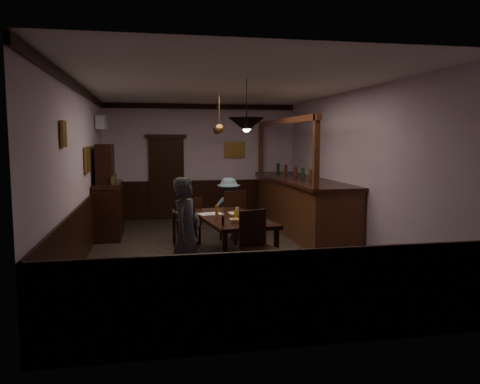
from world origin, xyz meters
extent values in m
cube|color=#2D2621|center=(0.00, 0.00, -0.01)|extent=(5.00, 8.00, 0.01)
cube|color=white|center=(0.00, 0.00, 3.00)|extent=(5.00, 8.00, 0.01)
cube|color=#C8ACC6|center=(0.00, 4.00, 1.50)|extent=(5.00, 0.01, 3.00)
cube|color=#C8ACC6|center=(0.00, -4.00, 1.50)|extent=(5.00, 0.01, 3.00)
cube|color=#C8ACC6|center=(-2.50, 0.00, 1.50)|extent=(0.01, 8.00, 3.00)
cube|color=#C8ACC6|center=(2.50, 0.00, 1.50)|extent=(0.01, 8.00, 3.00)
cube|color=black|center=(0.03, -0.42, 0.72)|extent=(1.29, 2.32, 0.06)
cube|color=black|center=(-0.24, -1.49, 0.34)|extent=(0.07, 0.07, 0.69)
cube|color=black|center=(0.59, -1.38, 0.34)|extent=(0.07, 0.07, 0.69)
cube|color=black|center=(-0.52, 0.53, 0.34)|extent=(0.07, 0.07, 0.69)
cube|color=black|center=(0.31, 0.64, 0.34)|extent=(0.07, 0.07, 0.69)
cube|color=black|center=(-0.60, 0.85, 0.44)|extent=(0.52, 0.52, 0.05)
cube|color=black|center=(-0.54, 0.67, 0.70)|extent=(0.40, 0.16, 0.49)
cube|color=black|center=(-0.49, 1.06, 0.21)|extent=(0.04, 0.04, 0.42)
cube|color=black|center=(-0.80, 0.96, 0.21)|extent=(0.04, 0.04, 0.42)
cube|color=black|center=(-0.39, 0.74, 0.21)|extent=(0.04, 0.04, 0.42)
cube|color=black|center=(-0.70, 0.64, 0.21)|extent=(0.04, 0.04, 0.42)
cube|color=black|center=(0.30, 0.97, 0.49)|extent=(0.51, 0.51, 0.05)
cube|color=black|center=(0.32, 0.77, 0.79)|extent=(0.46, 0.10, 0.55)
cube|color=black|center=(0.46, 1.18, 0.23)|extent=(0.04, 0.04, 0.47)
cube|color=black|center=(0.09, 1.13, 0.23)|extent=(0.04, 0.04, 0.47)
cube|color=black|center=(0.50, 0.82, 0.23)|extent=(0.04, 0.04, 0.47)
cube|color=black|center=(0.14, 0.77, 0.23)|extent=(0.04, 0.04, 0.47)
cube|color=black|center=(0.23, -1.81, 0.48)|extent=(0.57, 0.57, 0.05)
cube|color=black|center=(0.16, -1.62, 0.77)|extent=(0.44, 0.19, 0.54)
cube|color=black|center=(0.12, -2.04, 0.23)|extent=(0.04, 0.04, 0.46)
cube|color=black|center=(0.46, -1.92, 0.23)|extent=(0.04, 0.04, 0.46)
cube|color=black|center=(-0.01, -1.70, 0.23)|extent=(0.04, 0.04, 0.46)
cube|color=black|center=(0.34, -1.58, 0.23)|extent=(0.04, 0.04, 0.46)
cube|color=black|center=(-0.78, -0.74, 0.43)|extent=(0.40, 0.40, 0.05)
cube|color=black|center=(-0.96, -0.74, 0.68)|extent=(0.04, 0.40, 0.47)
cube|color=black|center=(-0.62, -0.90, 0.20)|extent=(0.04, 0.04, 0.41)
cube|color=black|center=(-0.62, -0.58, 0.20)|extent=(0.04, 0.04, 0.41)
cube|color=black|center=(-0.94, -0.90, 0.20)|extent=(0.04, 0.04, 0.41)
cube|color=black|center=(-0.94, -0.57, 0.20)|extent=(0.04, 0.04, 0.41)
imported|color=#4D5058|center=(-0.83, -1.81, 0.78)|extent=(0.61, 0.68, 1.56)
imported|color=#40472B|center=(-0.62, 1.05, 0.57)|extent=(0.67, 0.60, 1.13)
imported|color=slate|center=(0.27, 1.17, 0.65)|extent=(0.88, 0.57, 1.29)
cube|color=silver|center=(-0.28, -0.09, 0.75)|extent=(0.49, 0.40, 0.01)
cube|color=silver|center=(0.27, -0.09, 0.75)|extent=(0.43, 0.31, 0.01)
cube|color=#F3C059|center=(0.05, -0.69, 0.75)|extent=(0.17, 0.17, 0.00)
cylinder|color=white|center=(0.41, -0.90, 0.76)|extent=(0.15, 0.15, 0.01)
imported|color=white|center=(0.38, -0.88, 0.80)|extent=(0.09, 0.09, 0.07)
cylinder|color=white|center=(0.08, -0.95, 0.76)|extent=(0.22, 0.22, 0.01)
torus|color=#C68C47|center=(-0.01, -1.03, 0.79)|extent=(0.13, 0.13, 0.04)
torus|color=#C68C47|center=(0.08, -0.98, 0.79)|extent=(0.13, 0.13, 0.04)
cylinder|color=yellow|center=(0.10, -0.55, 0.81)|extent=(0.07, 0.07, 0.12)
cylinder|color=#BF721E|center=(-0.21, -0.41, 0.85)|extent=(0.06, 0.06, 0.20)
cylinder|color=silver|center=(0.16, -0.35, 0.82)|extent=(0.06, 0.06, 0.15)
cylinder|color=black|center=(-0.22, -1.18, 0.82)|extent=(0.04, 0.04, 0.14)
cube|color=black|center=(-2.20, 1.96, 0.53)|extent=(0.53, 1.50, 1.07)
cube|color=black|center=(-2.20, 1.96, 1.12)|extent=(0.51, 1.44, 0.09)
cube|color=black|center=(-2.25, 1.96, 1.55)|extent=(0.32, 0.96, 0.86)
cube|color=#502315|center=(2.00, 1.65, 0.58)|extent=(0.95, 4.41, 1.16)
cube|color=black|center=(1.98, 1.65, 1.18)|extent=(1.05, 4.52, 0.06)
cube|color=#502315|center=(1.58, 1.65, 2.47)|extent=(0.10, 4.31, 0.12)
cube|color=#502315|center=(1.58, -0.45, 1.84)|extent=(0.10, 0.10, 1.37)
cube|color=#502315|center=(1.58, 3.75, 1.84)|extent=(0.10, 0.10, 1.37)
cube|color=black|center=(-0.90, 3.95, 1.05)|extent=(0.90, 0.06, 2.10)
cube|color=white|center=(-2.38, 2.90, 2.45)|extent=(0.20, 0.85, 0.30)
cube|color=olive|center=(-2.46, -1.60, 2.15)|extent=(0.04, 0.28, 0.36)
cube|color=olive|center=(-2.46, 0.80, 1.70)|extent=(0.04, 0.62, 0.48)
cube|color=olive|center=(0.90, 3.96, 1.80)|extent=(0.55, 0.04, 0.42)
cylinder|color=black|center=(0.14, -1.22, 2.65)|extent=(0.02, 0.02, 0.70)
cone|color=black|center=(0.14, -1.22, 2.30)|extent=(0.56, 0.56, 0.22)
sphere|color=#FFD88C|center=(0.14, -1.22, 2.25)|extent=(0.12, 0.12, 0.12)
cylinder|color=#BF8C3F|center=(0.10, 1.32, 2.65)|extent=(0.02, 0.02, 0.70)
cone|color=#BF8C3F|center=(0.10, 1.32, 2.30)|extent=(0.20, 0.20, 0.22)
sphere|color=#FFD88C|center=(0.10, 1.32, 2.25)|extent=(0.12, 0.12, 0.12)
cylinder|color=#BF8C3F|center=(0.30, 3.02, 2.65)|extent=(0.02, 0.02, 0.70)
cone|color=#BF8C3F|center=(0.30, 3.02, 2.30)|extent=(0.20, 0.20, 0.22)
sphere|color=#FFD88C|center=(0.30, 3.02, 2.25)|extent=(0.12, 0.12, 0.12)
camera|label=1|loc=(-1.33, -8.29, 2.08)|focal=35.00mm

